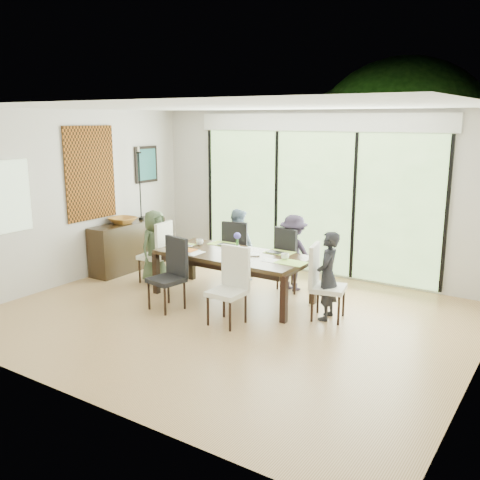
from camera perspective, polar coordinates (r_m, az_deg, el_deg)
The scene contains 60 objects.
floor at distance 7.11m, azimuth -1.11°, elevation -8.29°, with size 6.00×5.00×0.01m, color olive.
ceiling at distance 6.64m, azimuth -1.22°, elevation 14.09°, with size 6.00×5.00×0.01m, color white.
wall_back at distance 8.90m, azimuth 8.01°, elevation 4.91°, with size 6.00×0.02×2.70m, color beige.
wall_front at distance 4.93m, azimuth -17.85°, elevation -2.02°, with size 6.00×0.02×2.70m, color silver.
wall_left at distance 8.78m, azimuth -17.66°, elevation 4.32°, with size 0.02×5.00×2.70m, color beige.
glass_doors at distance 8.89m, azimuth 7.87°, elevation 3.93°, with size 4.20×0.02×2.30m, color #598C3F.
blinds_header at distance 8.78m, azimuth 8.11°, elevation 12.33°, with size 4.40×0.06×0.28m, color white.
mullion_a at distance 9.95m, azimuth -3.17°, elevation 4.97°, with size 0.05×0.04×2.30m, color black.
mullion_b at distance 9.20m, azimuth 3.90°, elevation 4.32°, with size 0.05×0.04×2.30m, color black.
mullion_c at distance 8.61m, azimuth 12.06°, elevation 3.47°, with size 0.05×0.04×2.30m, color black.
mullion_d at distance 8.22m, azimuth 21.18°, elevation 2.45°, with size 0.05×0.04×2.30m, color black.
side_window at distance 8.03m, azimuth -24.16°, elevation 4.13°, with size 0.02×0.90×1.00m, color #8CAD7F.
deck at distance 9.98m, azimuth 9.95°, elevation -2.51°, with size 6.00×1.80×0.10m, color #503122.
rail_top at distance 10.57m, azimuth 11.80°, elevation 1.61°, with size 6.00×0.08×0.06m, color #4F3521.
foliage_left at distance 12.08m, azimuth 5.76°, elevation 7.47°, with size 3.20×3.20×3.20m, color #14380F.
foliage_mid at distance 11.79m, azimuth 16.82°, elevation 8.62°, with size 4.00×4.00×4.00m, color #14380F.
foliage_far at distance 12.78m, azimuth 13.34°, elevation 8.29°, with size 3.60×3.60×3.60m, color #14380F.
table_top at distance 7.65m, azimuth -0.82°, elevation -1.61°, with size 2.17×0.99×0.05m, color black.
table_apron at distance 7.67m, azimuth -0.82°, elevation -2.20°, with size 1.99×0.81×0.09m, color black.
table_leg_fl at distance 8.06m, azimuth -8.92°, elevation -3.51°, with size 0.08×0.08×0.62m, color black.
table_leg_fr at distance 6.86m, azimuth 4.70°, elevation -6.33°, with size 0.08×0.08×0.62m, color black.
table_leg_bl at distance 8.69m, azimuth -5.14°, elevation -2.20°, with size 0.08×0.08×0.62m, color black.
table_leg_br at distance 7.59m, azimuth 7.82°, elevation -4.51°, with size 0.08×0.08×0.62m, color black.
chair_left_end at distance 8.60m, azimuth -9.14°, elevation -1.21°, with size 0.42×0.42×0.99m, color silver, non-canonical shape.
chair_right_end at distance 7.00m, azimuth 9.45°, elevation -4.49°, with size 0.42×0.42×0.99m, color silver, non-canonical shape.
chair_far_left at distance 8.62m, azimuth -0.14°, elevation -1.01°, with size 0.42×0.42×0.99m, color black, non-canonical shape.
chair_far_right at distance 8.13m, azimuth 5.76°, elevation -1.93°, with size 0.42×0.42×0.99m, color black, non-canonical shape.
chair_near_left at distance 7.33m, azimuth -7.89°, elevation -3.65°, with size 0.42×0.42×0.99m, color black, non-canonical shape.
chair_near_right at distance 6.74m, azimuth -1.42°, elevation -5.01°, with size 0.42×0.42×0.99m, color silver, non-canonical shape.
person_left_end at distance 8.56m, azimuth -9.06°, elevation -0.67°, with size 0.54×0.34×1.16m, color #3E4E34.
person_right_end at distance 6.98m, azimuth 9.33°, elevation -3.79°, with size 0.54×0.34×1.16m, color black.
person_far_left at distance 8.58m, azimuth -0.21°, elevation -0.48°, with size 0.54×0.34×1.16m, color #6D869E.
person_far_right at distance 8.09m, azimuth 5.71°, elevation -1.37°, with size 0.54×0.34×1.16m, color #272030.
placemat_left at distance 8.20m, azimuth -6.33°, elevation -0.49°, with size 0.40×0.29×0.01m, color #92AE3E.
placemat_right at distance 7.18m, azimuth 5.49°, elevation -2.41°, with size 0.40×0.29×0.01m, color #8AB842.
placemat_far_l at distance 8.21m, azimuth -1.86°, elevation -0.40°, with size 0.40×0.29×0.01m, color #96BD43.
placemat_far_r at distance 7.70m, azimuth 4.25°, elevation -1.33°, with size 0.40×0.29×0.01m, color #88A23A.
placemat_paper at distance 7.73m, azimuth -5.45°, elevation -1.30°, with size 0.40×0.29×0.01m, color white.
tablet_far_l at distance 8.12m, azimuth -1.49°, elevation -0.50°, with size 0.23×0.16×0.01m, color black.
tablet_far_r at distance 7.68m, azimuth 3.74°, elevation -1.30°, with size 0.22×0.15×0.01m, color black.
papers at distance 7.25m, azimuth 3.56°, elevation -2.23°, with size 0.27×0.20×0.00m, color white.
platter_base at distance 7.73m, azimuth -5.45°, elevation -1.20°, with size 0.23×0.23×0.02m, color white.
platter_snacks at distance 7.72m, azimuth -5.45°, elevation -1.08°, with size 0.18×0.18×0.01m, color orange.
vase at distance 7.65m, azimuth -0.30°, elevation -0.99°, with size 0.07×0.07×0.11m, color silver.
hyacinth_stems at distance 7.62m, azimuth -0.30°, elevation -0.20°, with size 0.04×0.04×0.14m, color #337226.
hyacinth_blooms at distance 7.60m, azimuth -0.30°, elevation 0.46°, with size 0.10×0.10×0.10m, color #5A55D4.
laptop at distance 8.06m, azimuth -6.24°, elevation -0.66°, with size 0.30×0.19×0.02m, color silver.
cup_a at distance 8.15m, azimuth -4.31°, elevation -0.23°, with size 0.11×0.11×0.09m, color white.
cup_b at distance 7.48m, azimuth -0.30°, elevation -1.42°, with size 0.09×0.09×0.08m, color white.
cup_c at distance 7.32m, azimuth 4.82°, elevation -1.76°, with size 0.11×0.11×0.09m, color white.
book at distance 7.55m, azimuth 0.97°, elevation -1.53°, with size 0.15×0.20×0.02m, color white.
sideboard at distance 9.39m, azimuth -11.84°, elevation -0.65°, with size 0.41×1.47×0.83m, color black.
bowl at distance 9.23m, azimuth -12.41°, elevation 2.05°, with size 0.44×0.44×0.11m, color #8F5A1F.
candlestick_base at distance 9.55m, azimuth -10.48°, elevation 2.28°, with size 0.09×0.09×0.04m, color black.
candlestick_shaft at distance 9.46m, azimuth -10.62°, elevation 5.72°, with size 0.02×0.02×1.15m, color black.
candlestick_pan at distance 9.41m, azimuth -10.77°, elevation 9.15°, with size 0.09×0.09×0.03m, color black.
candle at distance 9.41m, azimuth -10.78°, elevation 9.49°, with size 0.03×0.03×0.09m, color silver.
tapestry at distance 8.97m, azimuth -15.67°, elevation 6.87°, with size 0.02×1.00×1.50m, color brown.
art_frame at distance 9.86m, azimuth -9.98°, elevation 7.95°, with size 0.03×0.55×0.65m, color black.
art_canvas at distance 9.85m, azimuth -9.89°, elevation 7.94°, with size 0.01×0.45×0.55m, color #195051.
Camera 1 is at (3.74, -5.48, 2.56)m, focal length 40.00 mm.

